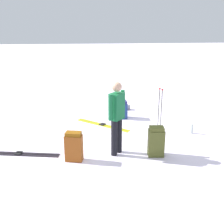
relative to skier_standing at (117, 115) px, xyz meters
The scene contains 10 objects.
ground_plane 1.39m from the skier_standing, ahead, with size 80.00×80.00×0.00m, color white.
skier_standing is the anchor object (origin of this frame).
ski_pair_near 2.15m from the skier_standing, ahead, with size 1.35×1.50×0.05m.
ski_pair_far 2.46m from the skier_standing, 84.35° to the left, with size 0.56×1.91×0.05m.
backpack_large_dark 2.69m from the skier_standing, 12.69° to the right, with size 0.32×0.23×0.57m.
backpack_bright 1.18m from the skier_standing, 102.81° to the left, with size 0.31×0.41×0.67m.
backpack_small_spare 1.09m from the skier_standing, 103.02° to the right, with size 0.32×0.38×0.69m.
ski_poles_planted_near 1.86m from the skier_standing, 48.42° to the right, with size 0.19×0.11×1.25m.
sleeping_mat_rolled 3.58m from the skier_standing, 11.27° to the right, with size 0.18×0.18×0.55m, color slate.
thermos_bottle 2.58m from the skier_standing, 66.35° to the right, with size 0.07×0.07×0.26m, color #B2C0BE.
Camera 1 is at (-6.79, 0.85, 2.86)m, focal length 44.03 mm.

